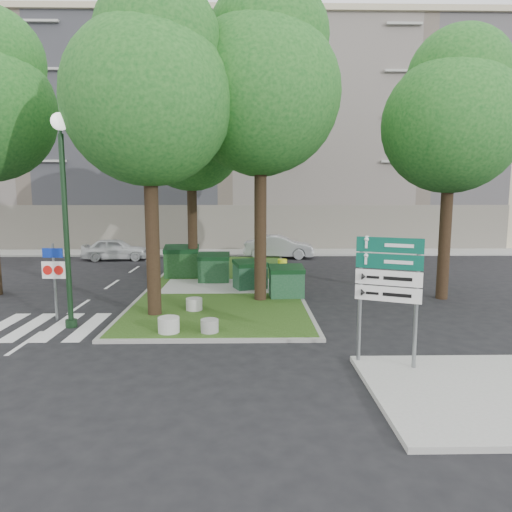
{
  "coord_description": "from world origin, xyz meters",
  "views": [
    {
      "loc": [
        1.52,
        -12.02,
        4.02
      ],
      "look_at": [
        1.8,
        2.61,
        2.0
      ],
      "focal_mm": 32.0,
      "sensor_mm": 36.0,
      "label": 1
    }
  ],
  "objects_px": {
    "dumpster_d": "(286,282)",
    "bollard_right": "(210,326)",
    "car_silver": "(279,247)",
    "litter_bin": "(282,267)",
    "tree_median_near_right": "(263,79)",
    "bollard_mid": "(194,304)",
    "dumpster_b": "(214,268)",
    "tree_median_mid": "(193,127)",
    "directional_sign": "(388,281)",
    "tree_median_near_left": "(151,84)",
    "tree_median_far": "(262,108)",
    "bollard_left": "(169,325)",
    "traffic_sign_pole": "(54,271)",
    "tree_street_right": "(454,111)",
    "street_lamp": "(64,195)",
    "dumpster_a": "(182,262)",
    "car_white": "(116,249)",
    "dumpster_c": "(250,275)"
  },
  "relations": [
    {
      "from": "street_lamp",
      "to": "car_silver",
      "type": "relative_size",
      "value": 1.46
    },
    {
      "from": "traffic_sign_pole",
      "to": "tree_median_far",
      "type": "bearing_deg",
      "value": 59.11
    },
    {
      "from": "tree_median_mid",
      "to": "car_silver",
      "type": "distance_m",
      "value": 10.46
    },
    {
      "from": "tree_median_mid",
      "to": "car_white",
      "type": "bearing_deg",
      "value": 130.67
    },
    {
      "from": "bollard_mid",
      "to": "dumpster_a",
      "type": "bearing_deg",
      "value": 101.75
    },
    {
      "from": "litter_bin",
      "to": "tree_median_mid",
      "type": "bearing_deg",
      "value": -173.95
    },
    {
      "from": "bollard_right",
      "to": "car_silver",
      "type": "xyz_separation_m",
      "value": [
        3.05,
        15.68,
        0.41
      ]
    },
    {
      "from": "bollard_left",
      "to": "dumpster_a",
      "type": "bearing_deg",
      "value": 95.65
    },
    {
      "from": "bollard_right",
      "to": "bollard_mid",
      "type": "xyz_separation_m",
      "value": [
        -0.72,
        2.49,
        0.02
      ]
    },
    {
      "from": "bollard_left",
      "to": "dumpster_b",
      "type": "bearing_deg",
      "value": 84.33
    },
    {
      "from": "dumpster_b",
      "to": "car_silver",
      "type": "height_order",
      "value": "car_silver"
    },
    {
      "from": "bollard_right",
      "to": "dumpster_c",
      "type": "bearing_deg",
      "value": 78.74
    },
    {
      "from": "dumpster_b",
      "to": "bollard_mid",
      "type": "height_order",
      "value": "dumpster_b"
    },
    {
      "from": "dumpster_d",
      "to": "car_silver",
      "type": "relative_size",
      "value": 0.31
    },
    {
      "from": "bollard_right",
      "to": "street_lamp",
      "type": "distance_m",
      "value": 5.7
    },
    {
      "from": "street_lamp",
      "to": "tree_median_near_left",
      "type": "bearing_deg",
      "value": 24.35
    },
    {
      "from": "traffic_sign_pole",
      "to": "dumpster_c",
      "type": "bearing_deg",
      "value": 38.43
    },
    {
      "from": "litter_bin",
      "to": "car_silver",
      "type": "distance_m",
      "value": 6.69
    },
    {
      "from": "tree_median_near_right",
      "to": "litter_bin",
      "type": "bearing_deg",
      "value": 77.31
    },
    {
      "from": "tree_median_mid",
      "to": "directional_sign",
      "type": "distance_m",
      "value": 13.34
    },
    {
      "from": "traffic_sign_pole",
      "to": "bollard_mid",
      "type": "bearing_deg",
      "value": 14.28
    },
    {
      "from": "litter_bin",
      "to": "car_white",
      "type": "xyz_separation_m",
      "value": [
        -9.65,
        6.01,
        0.16
      ]
    },
    {
      "from": "bollard_right",
      "to": "litter_bin",
      "type": "height_order",
      "value": "litter_bin"
    },
    {
      "from": "tree_median_near_left",
      "to": "litter_bin",
      "type": "bearing_deg",
      "value": 56.38
    },
    {
      "from": "street_lamp",
      "to": "traffic_sign_pole",
      "type": "relative_size",
      "value": 2.55
    },
    {
      "from": "dumpster_b",
      "to": "bollard_left",
      "type": "distance_m",
      "value": 7.5
    },
    {
      "from": "dumpster_d",
      "to": "traffic_sign_pole",
      "type": "xyz_separation_m",
      "value": [
        -7.55,
        -2.7,
        0.88
      ]
    },
    {
      "from": "directional_sign",
      "to": "bollard_mid",
      "type": "bearing_deg",
      "value": 158.41
    },
    {
      "from": "tree_median_far",
      "to": "car_silver",
      "type": "bearing_deg",
      "value": 73.61
    },
    {
      "from": "tree_median_near_right",
      "to": "dumpster_c",
      "type": "height_order",
      "value": "tree_median_near_right"
    },
    {
      "from": "bollard_left",
      "to": "car_white",
      "type": "distance_m",
      "value": 16.06
    },
    {
      "from": "dumpster_b",
      "to": "traffic_sign_pole",
      "type": "bearing_deg",
      "value": -128.99
    },
    {
      "from": "dumpster_c",
      "to": "street_lamp",
      "type": "distance_m",
      "value": 8.09
    },
    {
      "from": "bollard_right",
      "to": "tree_street_right",
      "type": "bearing_deg",
      "value": 27.82
    },
    {
      "from": "bollard_mid",
      "to": "dumpster_d",
      "type": "bearing_deg",
      "value": 30.4
    },
    {
      "from": "litter_bin",
      "to": "tree_median_near_right",
      "type": "bearing_deg",
      "value": -102.69
    },
    {
      "from": "tree_median_mid",
      "to": "dumpster_b",
      "type": "bearing_deg",
      "value": -49.46
    },
    {
      "from": "tree_median_mid",
      "to": "dumpster_d",
      "type": "xyz_separation_m",
      "value": [
        3.91,
        -4.14,
        -6.28
      ]
    },
    {
      "from": "bollard_right",
      "to": "directional_sign",
      "type": "relative_size",
      "value": 0.17
    },
    {
      "from": "bollard_right",
      "to": "litter_bin",
      "type": "distance_m",
      "value": 9.41
    },
    {
      "from": "dumpster_d",
      "to": "bollard_right",
      "type": "xyz_separation_m",
      "value": [
        -2.55,
        -4.42,
        -0.4
      ]
    },
    {
      "from": "directional_sign",
      "to": "tree_median_near_right",
      "type": "bearing_deg",
      "value": 135.24
    },
    {
      "from": "dumpster_a",
      "to": "bollard_left",
      "type": "distance_m",
      "value": 8.75
    },
    {
      "from": "tree_street_right",
      "to": "dumpster_c",
      "type": "relative_size",
      "value": 6.62
    },
    {
      "from": "car_white",
      "to": "street_lamp",
      "type": "bearing_deg",
      "value": -173.73
    },
    {
      "from": "bollard_mid",
      "to": "street_lamp",
      "type": "relative_size",
      "value": 0.09
    },
    {
      "from": "tree_median_far",
      "to": "car_silver",
      "type": "height_order",
      "value": "tree_median_far"
    },
    {
      "from": "tree_median_near_left",
      "to": "tree_median_far",
      "type": "xyz_separation_m",
      "value": [
        3.7,
        9.5,
        1.0
      ]
    },
    {
      "from": "tree_median_mid",
      "to": "bollard_right",
      "type": "distance_m",
      "value": 10.94
    },
    {
      "from": "dumpster_d",
      "to": "street_lamp",
      "type": "bearing_deg",
      "value": -156.52
    }
  ]
}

